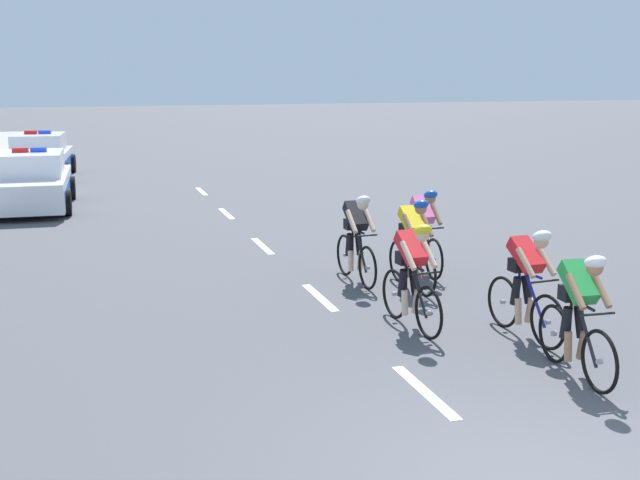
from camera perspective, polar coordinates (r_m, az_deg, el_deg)
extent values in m
cube|color=white|center=(9.24, 7.42, -10.57)|extent=(0.14, 1.60, 0.01)
cube|color=white|center=(12.78, -0.02, -4.07)|extent=(0.14, 1.60, 0.01)
cube|color=white|center=(16.53, -4.09, -0.42)|extent=(0.14, 1.60, 0.01)
cube|color=white|center=(20.38, -6.64, 1.87)|extent=(0.14, 1.60, 0.01)
cube|color=white|center=(24.27, -8.38, 3.43)|extent=(0.14, 1.60, 0.01)
torus|color=black|center=(9.53, 19.17, -8.13)|extent=(0.09, 0.73, 0.72)
cylinder|color=#99999E|center=(9.53, 19.17, -8.13)|extent=(0.06, 0.06, 0.06)
torus|color=black|center=(10.34, 16.22, -6.38)|extent=(0.09, 0.73, 0.72)
cylinder|color=#99999E|center=(10.34, 16.22, -6.38)|extent=(0.06, 0.06, 0.06)
cylinder|color=black|center=(9.73, 17.98, -4.31)|extent=(0.07, 0.55, 0.04)
cylinder|color=black|center=(9.68, 18.39, -6.43)|extent=(0.07, 0.48, 0.63)
cylinder|color=black|center=(9.98, 17.28, -5.69)|extent=(0.04, 0.04, 0.65)
cylinder|color=black|center=(9.45, 19.06, -4.99)|extent=(0.42, 0.06, 0.03)
cube|color=black|center=(9.88, 17.40, -3.79)|extent=(0.11, 0.23, 0.05)
cube|color=green|center=(9.73, 17.85, -2.84)|extent=(0.32, 0.56, 0.47)
cube|color=black|center=(9.87, 17.45, -3.58)|extent=(0.29, 0.22, 0.18)
cylinder|color=black|center=(9.96, 17.92, -5.52)|extent=(0.13, 0.23, 0.40)
cylinder|color=#9E7051|center=(9.98, 18.06, -7.09)|extent=(0.10, 0.16, 0.36)
cylinder|color=black|center=(9.87, 17.02, -5.62)|extent=(0.12, 0.18, 0.40)
cylinder|color=#9E7051|center=(9.89, 17.16, -7.21)|extent=(0.10, 0.13, 0.36)
cylinder|color=#9E7051|center=(9.65, 19.30, -3.36)|extent=(0.10, 0.41, 0.35)
cylinder|color=#9E7051|center=(9.48, 17.66, -3.51)|extent=(0.10, 0.41, 0.35)
sphere|color=#9E7051|center=(9.43, 18.87, -1.87)|extent=(0.19, 0.19, 0.19)
ellipsoid|color=white|center=(9.40, 18.93, -1.50)|extent=(0.25, 0.33, 0.24)
torus|color=black|center=(10.77, 15.81, -5.62)|extent=(0.10, 0.73, 0.72)
cylinder|color=#99999E|center=(10.77, 15.81, -5.62)|extent=(0.06, 0.06, 0.06)
torus|color=black|center=(11.54, 12.82, -4.29)|extent=(0.10, 0.73, 0.72)
cylinder|color=#99999E|center=(11.54, 12.82, -4.29)|extent=(0.06, 0.06, 0.06)
cylinder|color=#1E1E99|center=(10.97, 14.56, -2.31)|extent=(0.08, 0.55, 0.04)
cylinder|color=#1E1E99|center=(10.91, 15.01, -4.16)|extent=(0.08, 0.48, 0.63)
cylinder|color=#1E1E99|center=(11.20, 13.88, -3.59)|extent=(0.04, 0.04, 0.65)
cylinder|color=black|center=(10.70, 15.65, -2.83)|extent=(0.42, 0.06, 0.03)
cube|color=black|center=(11.12, 13.97, -1.88)|extent=(0.12, 0.23, 0.05)
cube|color=red|center=(10.97, 14.39, -1.01)|extent=(0.32, 0.57, 0.44)
cube|color=black|center=(11.10, 14.01, -1.69)|extent=(0.29, 0.22, 0.18)
cylinder|color=black|center=(11.19, 14.44, -3.41)|extent=(0.13, 0.23, 0.40)
cylinder|color=tan|center=(11.20, 14.61, -4.81)|extent=(0.10, 0.16, 0.36)
cylinder|color=black|center=(11.09, 13.69, -3.52)|extent=(0.12, 0.18, 0.40)
cylinder|color=tan|center=(11.10, 13.86, -4.93)|extent=(0.10, 0.13, 0.36)
cylinder|color=tan|center=(10.91, 15.72, -1.42)|extent=(0.11, 0.41, 0.35)
cylinder|color=tan|center=(10.72, 14.35, -1.58)|extent=(0.11, 0.41, 0.35)
sphere|color=tan|center=(10.69, 15.40, -0.08)|extent=(0.19, 0.19, 0.19)
ellipsoid|color=white|center=(10.67, 15.45, 0.25)|extent=(0.25, 0.33, 0.24)
torus|color=black|center=(10.85, 7.70, -5.12)|extent=(0.10, 0.73, 0.72)
cylinder|color=#99999E|center=(10.85, 7.70, -5.12)|extent=(0.06, 0.06, 0.06)
torus|color=black|center=(11.70, 5.28, -3.81)|extent=(0.10, 0.73, 0.72)
cylinder|color=#99999E|center=(11.70, 5.28, -3.81)|extent=(0.06, 0.06, 0.06)
cylinder|color=black|center=(11.09, 6.63, -1.84)|extent=(0.08, 0.55, 0.04)
cylinder|color=black|center=(11.02, 7.02, -3.68)|extent=(0.08, 0.48, 0.63)
cylinder|color=black|center=(11.34, 6.11, -3.12)|extent=(0.04, 0.04, 0.65)
cylinder|color=black|center=(10.80, 7.51, -2.35)|extent=(0.42, 0.06, 0.03)
cube|color=black|center=(11.25, 6.15, -1.42)|extent=(0.12, 0.23, 0.05)
cube|color=red|center=(11.10, 6.48, -0.56)|extent=(0.32, 0.57, 0.45)
cube|color=black|center=(11.24, 6.18, -1.24)|extent=(0.30, 0.22, 0.18)
cylinder|color=black|center=(11.32, 6.66, -2.95)|extent=(0.13, 0.23, 0.40)
cylinder|color=beige|center=(11.32, 6.82, -4.33)|extent=(0.10, 0.16, 0.36)
cylinder|color=black|center=(11.23, 5.85, -3.04)|extent=(0.12, 0.18, 0.40)
cylinder|color=beige|center=(11.24, 6.02, -4.43)|extent=(0.10, 0.13, 0.36)
cylinder|color=beige|center=(11.01, 7.73, -0.96)|extent=(0.11, 0.41, 0.35)
cylinder|color=beige|center=(10.85, 6.26, -1.11)|extent=(0.11, 0.41, 0.35)
sphere|color=beige|center=(10.80, 7.26, 0.37)|extent=(0.19, 0.19, 0.19)
ellipsoid|color=yellow|center=(10.77, 7.29, 0.70)|extent=(0.26, 0.33, 0.24)
torus|color=black|center=(12.86, 7.48, -2.42)|extent=(0.07, 0.73, 0.72)
cylinder|color=#99999E|center=(12.86, 7.48, -2.42)|extent=(0.06, 0.06, 0.06)
torus|color=black|center=(13.73, 5.59, -1.46)|extent=(0.07, 0.73, 0.72)
cylinder|color=#99999E|center=(13.73, 5.59, -1.46)|extent=(0.06, 0.06, 0.06)
cylinder|color=#B21919|center=(13.13, 6.65, 0.31)|extent=(0.06, 0.55, 0.04)
cylinder|color=#B21919|center=(13.05, 6.96, -1.23)|extent=(0.06, 0.48, 0.63)
cylinder|color=#B21919|center=(13.37, 6.25, -0.81)|extent=(0.04, 0.04, 0.65)
cylinder|color=black|center=(12.83, 7.34, -0.08)|extent=(0.42, 0.05, 0.03)
cube|color=black|center=(13.30, 6.28, 0.64)|extent=(0.11, 0.22, 0.05)
cube|color=yellow|center=(13.15, 6.53, 1.39)|extent=(0.30, 0.56, 0.44)
cube|color=black|center=(13.28, 6.30, 0.80)|extent=(0.29, 0.21, 0.18)
cylinder|color=black|center=(13.35, 6.71, -0.66)|extent=(0.12, 0.23, 0.40)
cylinder|color=#9E7051|center=(13.34, 6.83, -1.84)|extent=(0.10, 0.16, 0.36)
cylinder|color=black|center=(13.27, 6.01, -0.72)|extent=(0.12, 0.17, 0.40)
cylinder|color=#9E7051|center=(13.26, 6.14, -1.91)|extent=(0.10, 0.13, 0.36)
cylinder|color=#9E7051|center=(13.04, 7.57, 1.06)|extent=(0.09, 0.40, 0.35)
cylinder|color=#9E7051|center=(12.90, 6.31, 0.97)|extent=(0.09, 0.40, 0.35)
sphere|color=#9E7051|center=(12.85, 7.15, 2.22)|extent=(0.19, 0.19, 0.19)
ellipsoid|color=blue|center=(12.83, 7.17, 2.49)|extent=(0.24, 0.32, 0.24)
torus|color=black|center=(13.19, 3.38, -1.98)|extent=(0.08, 0.73, 0.72)
cylinder|color=#99999E|center=(13.19, 3.38, -1.98)|extent=(0.06, 0.06, 0.06)
torus|color=black|center=(14.09, 1.78, -1.06)|extent=(0.08, 0.73, 0.72)
cylinder|color=#99999E|center=(14.09, 1.78, -1.06)|extent=(0.06, 0.06, 0.06)
cylinder|color=black|center=(13.48, 2.66, 0.67)|extent=(0.06, 0.55, 0.04)
cylinder|color=black|center=(13.39, 2.93, -0.82)|extent=(0.06, 0.48, 0.63)
cylinder|color=black|center=(13.72, 2.33, -0.42)|extent=(0.04, 0.04, 0.65)
cylinder|color=black|center=(13.17, 3.24, 0.31)|extent=(0.42, 0.05, 0.03)
cube|color=black|center=(13.65, 2.34, 0.99)|extent=(0.11, 0.22, 0.05)
cube|color=black|center=(13.50, 2.55, 1.73)|extent=(0.31, 0.55, 0.47)
cube|color=black|center=(13.64, 2.35, 1.15)|extent=(0.29, 0.21, 0.18)
cylinder|color=black|center=(13.69, 2.77, -0.28)|extent=(0.12, 0.23, 0.40)
cylinder|color=beige|center=(13.68, 2.89, -1.42)|extent=(0.10, 0.16, 0.36)
cylinder|color=black|center=(13.62, 2.07, -0.33)|extent=(0.12, 0.17, 0.40)
cylinder|color=beige|center=(13.61, 2.19, -1.48)|extent=(0.10, 0.13, 0.36)
cylinder|color=beige|center=(13.38, 3.53, 1.41)|extent=(0.10, 0.40, 0.35)
cylinder|color=beige|center=(13.26, 2.26, 1.32)|extent=(0.10, 0.40, 0.35)
sphere|color=beige|center=(13.19, 3.05, 2.54)|extent=(0.19, 0.19, 0.19)
ellipsoid|color=white|center=(13.17, 3.07, 2.81)|extent=(0.25, 0.33, 0.24)
torus|color=black|center=(13.90, 8.07, -1.35)|extent=(0.05, 0.72, 0.72)
cylinder|color=#99999E|center=(13.90, 8.07, -1.35)|extent=(0.06, 0.06, 0.06)
torus|color=black|center=(14.79, 6.49, -0.51)|extent=(0.05, 0.72, 0.72)
cylinder|color=#99999E|center=(14.79, 6.49, -0.51)|extent=(0.06, 0.06, 0.06)
cylinder|color=silver|center=(14.19, 7.39, 1.16)|extent=(0.04, 0.55, 0.04)
cylinder|color=silver|center=(14.10, 7.64, -0.26)|extent=(0.05, 0.48, 0.63)
cylinder|color=silver|center=(14.43, 7.04, 0.11)|extent=(0.04, 0.04, 0.65)
cylinder|color=black|center=(13.88, 7.97, 0.82)|extent=(0.42, 0.03, 0.03)
cube|color=black|center=(14.37, 7.08, 1.46)|extent=(0.10, 0.22, 0.05)
cube|color=pink|center=(14.22, 7.30, 2.16)|extent=(0.29, 0.54, 0.47)
cube|color=black|center=(14.35, 7.10, 1.61)|extent=(0.28, 0.20, 0.18)
cylinder|color=black|center=(14.40, 7.47, 0.24)|extent=(0.11, 0.22, 0.40)
cylinder|color=#9E7051|center=(14.39, 7.57, -0.85)|extent=(0.09, 0.16, 0.36)
cylinder|color=black|center=(14.33, 6.81, 0.20)|extent=(0.11, 0.17, 0.40)
cylinder|color=#9E7051|center=(14.32, 6.91, -0.89)|extent=(0.09, 0.12, 0.36)
cylinder|color=#9E7051|center=(14.10, 8.24, 1.85)|extent=(0.08, 0.40, 0.35)
cylinder|color=#9E7051|center=(13.97, 7.04, 1.79)|extent=(0.08, 0.40, 0.35)
sphere|color=#9E7051|center=(13.91, 7.82, 2.93)|extent=(0.19, 0.19, 0.19)
ellipsoid|color=blue|center=(13.89, 7.84, 3.19)|extent=(0.23, 0.32, 0.24)
cube|color=white|center=(22.24, -19.67, 3.44)|extent=(1.94, 4.47, 0.72)
cube|color=white|center=(22.07, -19.81, 5.10)|extent=(1.65, 2.16, 0.60)
cube|color=#283342|center=(23.07, -19.60, 5.33)|extent=(1.44, 0.14, 0.51)
cube|color=#1947B2|center=(22.18, -17.39, 3.62)|extent=(0.17, 3.74, 0.24)
cube|color=red|center=(22.05, -20.44, 5.99)|extent=(0.41, 0.20, 0.11)
cube|color=blue|center=(22.01, -19.30, 6.06)|extent=(0.41, 0.20, 0.11)
cylinder|color=black|center=(23.71, -21.54, 3.30)|extent=(0.23, 0.65, 0.64)
cylinder|color=black|center=(23.56, -17.19, 3.55)|extent=(0.23, 0.65, 0.64)
cylinder|color=black|center=(20.86, -17.47, 2.52)|extent=(0.23, 0.65, 0.64)
cube|color=silver|center=(28.55, -19.18, 5.19)|extent=(2.15, 4.54, 0.72)
cube|color=silver|center=(28.39, -19.30, 6.49)|extent=(1.74, 2.23, 0.60)
cube|color=#283342|center=(29.39, -19.06, 6.63)|extent=(1.44, 0.21, 0.51)
cube|color=#1947B2|center=(28.67, -20.95, 5.14)|extent=(0.35, 3.73, 0.24)
cube|color=#1947B2|center=(28.45, -17.41, 5.33)|extent=(0.35, 3.73, 0.24)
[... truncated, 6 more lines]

